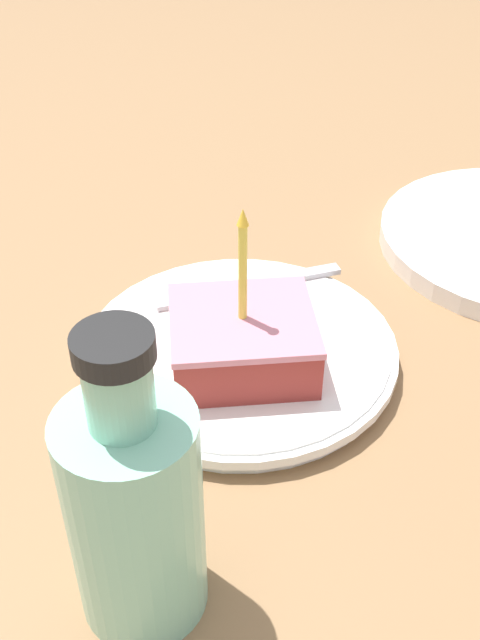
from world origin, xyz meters
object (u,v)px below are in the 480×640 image
object	(u,v)px
plate	(240,350)
bottle	(135,509)
fork	(235,287)
cake_slice	(243,339)

from	to	relation	value
plate	bottle	world-z (taller)	bottle
plate	bottle	xyz separation A→B (m)	(0.20, -0.07, 0.07)
fork	bottle	size ratio (longest dim) A/B	0.87
plate	cake_slice	distance (m)	0.04
fork	cake_slice	bearing A→B (deg)	-1.96
cake_slice	bottle	world-z (taller)	bottle
cake_slice	fork	world-z (taller)	cake_slice
plate	cake_slice	world-z (taller)	cake_slice
cake_slice	fork	bearing A→B (deg)	178.04
cake_slice	bottle	bearing A→B (deg)	-22.79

